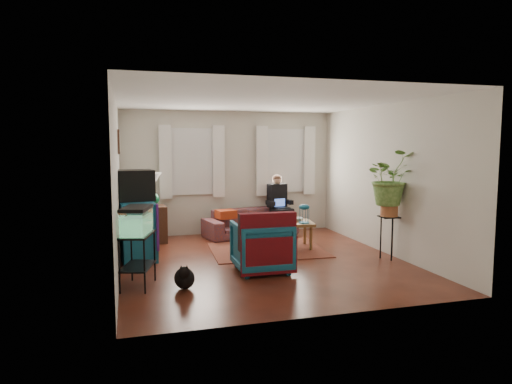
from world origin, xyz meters
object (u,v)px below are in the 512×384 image
object	(u,v)px
sofa	(250,218)
dresser	(136,229)
aquarium_stand	(138,261)
plant_stand	(388,238)
armchair	(262,244)
side_table	(153,224)
coffee_table	(280,235)

from	to	relation	value
sofa	dresser	world-z (taller)	dresser
aquarium_stand	plant_stand	distance (m)	4.08
armchair	plant_stand	bearing A→B (deg)	-176.26
aquarium_stand	plant_stand	bearing A→B (deg)	22.01
armchair	plant_stand	xyz separation A→B (m)	(2.24, 0.13, -0.06)
armchair	side_table	bearing A→B (deg)	-59.34
sofa	coffee_table	size ratio (longest dim) A/B	1.61
coffee_table	plant_stand	xyz separation A→B (m)	(1.49, -1.22, 0.11)
sofa	aquarium_stand	world-z (taller)	sofa
dresser	sofa	bearing A→B (deg)	20.96
dresser	plant_stand	bearing A→B (deg)	-24.26
armchair	plant_stand	distance (m)	2.25
dresser	armchair	xyz separation A→B (m)	(1.80, -1.36, -0.07)
sofa	armchair	bearing A→B (deg)	-112.79
armchair	coffee_table	world-z (taller)	armchair
side_table	plant_stand	size ratio (longest dim) A/B	0.99
armchair	plant_stand	world-z (taller)	armchair
armchair	coffee_table	size ratio (longest dim) A/B	0.70
sofa	plant_stand	xyz separation A→B (m)	(1.71, -2.49, -0.02)
sofa	side_table	xyz separation A→B (m)	(-1.99, -0.10, -0.02)
aquarium_stand	coffee_table	distance (m)	3.05
side_table	coffee_table	xyz separation A→B (m)	(2.22, -1.17, -0.11)
side_table	dresser	world-z (taller)	dresser
dresser	coffee_table	size ratio (longest dim) A/B	0.90
side_table	plant_stand	world-z (taller)	plant_stand
coffee_table	aquarium_stand	bearing A→B (deg)	-138.07
plant_stand	dresser	bearing A→B (deg)	163.07
dresser	coffee_table	xyz separation A→B (m)	(2.56, -0.01, -0.24)
dresser	aquarium_stand	bearing A→B (deg)	-97.68
sofa	armchair	xyz separation A→B (m)	(-0.53, -2.61, 0.04)
sofa	aquarium_stand	bearing A→B (deg)	-140.23
armchair	coffee_table	xyz separation A→B (m)	(0.75, 1.35, -0.17)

